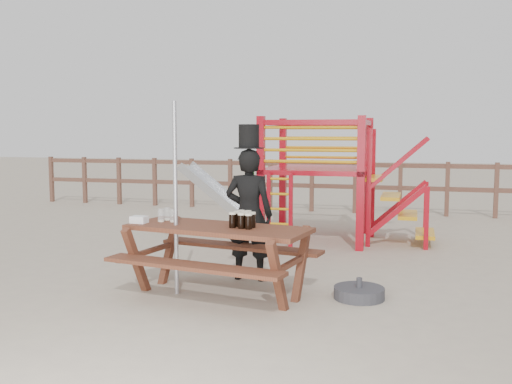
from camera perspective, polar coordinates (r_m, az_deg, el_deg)
ground at (r=6.60m, az=-0.83°, el=-10.21°), size 60.00×60.00×0.00m
back_fence at (r=13.25m, az=7.74°, el=1.15°), size 15.09×0.09×1.20m
playground_fort at (r=9.83m, az=5.76°, el=1.47°), size 4.71×1.84×2.10m
picnic_table at (r=6.45m, az=-3.83°, el=-6.00°), size 2.26×1.74×0.80m
man_with_hat at (r=7.09m, az=-0.71°, el=-1.89°), size 0.61×0.42×1.94m
metal_pole at (r=6.48m, az=-8.05°, el=-0.69°), size 0.05×0.05×2.19m
parasol_base at (r=6.53m, az=10.27°, el=-9.89°), size 0.56×0.56×0.24m
paper_bag at (r=6.74m, az=-11.61°, el=-2.72°), size 0.18×0.14×0.08m
stout_pints at (r=6.31m, az=-1.29°, el=-2.76°), size 0.28×0.31×0.17m
empty_glasses at (r=6.81m, az=-8.89°, el=-2.33°), size 0.22×0.20×0.15m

